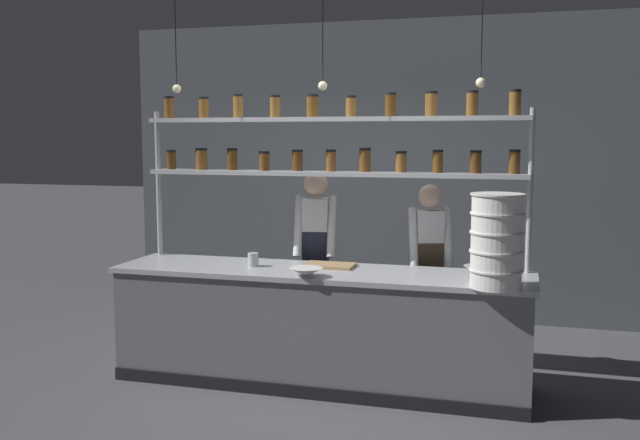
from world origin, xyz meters
The scene contains 12 objects.
ground_plane centered at (0.00, 0.00, 0.00)m, with size 40.00×40.00×0.00m, color #4C4C51.
back_wall centered at (0.00, 2.37, 1.60)m, with size 5.70×0.12×3.19m, color #4C5156.
prep_counter centered at (0.00, 0.00, 0.46)m, with size 3.30×0.76×0.92m.
spice_shelf_unit centered at (0.01, 0.33, 1.85)m, with size 3.18×0.28×2.32m.
chef_left centered at (-0.21, 0.60, 0.96)m, with size 0.39×0.32×1.66m.
chef_center centered at (0.78, 0.65, 0.89)m, with size 0.41×0.34×1.57m.
container_stack centered at (1.35, -0.32, 1.25)m, with size 0.37×0.37×0.66m.
cutting_board centered at (0.04, 0.15, 0.93)m, with size 0.40×0.26×0.02m.
prep_bowl_near_left centered at (-0.02, -0.31, 0.95)m, with size 0.25×0.25×0.07m.
prep_bowl_center_front centered at (1.23, 0.11, 0.96)m, with size 0.26×0.26×0.07m.
serving_cup_front centered at (-0.56, 0.00, 0.97)m, with size 0.09×0.09×0.11m.
pendant_light_row centered at (0.01, 0.00, 2.40)m, with size 2.47×0.07×0.83m.
Camera 1 is at (1.50, -5.30, 1.96)m, focal length 40.00 mm.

